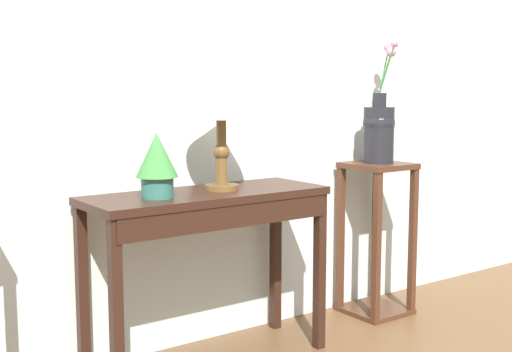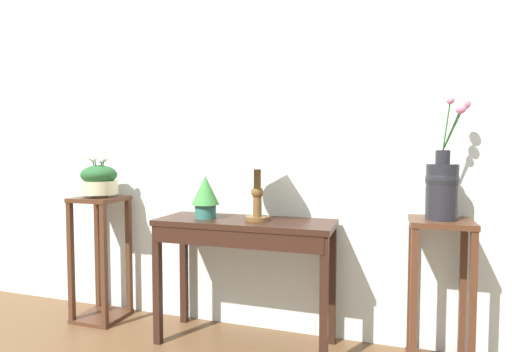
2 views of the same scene
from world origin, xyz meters
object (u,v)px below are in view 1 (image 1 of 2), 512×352
Objects in this scene: console_table at (209,219)px; potted_plant_on_console at (157,162)px; flower_vase_tall_right at (379,127)px; table_lamp at (221,98)px; pedestal_stand_right at (376,239)px.

potted_plant_on_console is (-0.26, -0.00, 0.27)m from console_table.
console_table is 0.38m from potted_plant_on_console.
console_table is 1.19m from flower_vase_tall_right.
table_lamp is 1.31m from pedestal_stand_right.
flower_vase_tall_right is (1.13, 0.07, 0.37)m from console_table.
pedestal_stand_right is (1.13, 0.07, -0.25)m from console_table.
table_lamp is at bearing -177.65° from pedestal_stand_right.
pedestal_stand_right is at bearing -176.99° from flower_vase_tall_right.
pedestal_stand_right is (1.39, 0.07, -0.52)m from potted_plant_on_console.
table_lamp is 0.66× the size of pedestal_stand_right.
flower_vase_tall_right reaches higher than pedestal_stand_right.
potted_plant_on_console is 1.39m from flower_vase_tall_right.
potted_plant_on_console is at bearing -175.60° from table_lamp.
table_lamp is at bearing 4.40° from potted_plant_on_console.
console_table is at bearing -176.65° from flower_vase_tall_right.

